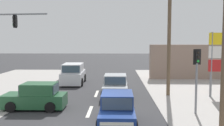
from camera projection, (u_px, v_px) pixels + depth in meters
name	position (u px, v px, depth m)	size (l,w,h in m)	color
lane_dash_mid	(90.00, 111.00, 14.87)	(0.20, 2.40, 0.01)	silver
lane_dash_far	(97.00, 94.00, 19.85)	(0.20, 2.40, 0.01)	silver
utility_pole_foreground_right	(223.00, 10.00, 10.15)	(3.78, 0.50, 9.69)	brown
utility_pole_midground_right	(169.00, 30.00, 18.82)	(1.80, 0.26, 9.06)	brown
traffic_signal_mast	(3.00, 43.00, 17.05)	(3.67, 0.54, 6.00)	slate
pedestal_signal_right_kerb	(197.00, 70.00, 14.16)	(0.44, 0.31, 3.56)	slate
shopping_plaza_sign	(224.00, 55.00, 18.45)	(2.10, 0.16, 4.60)	slate
shopfront_wall_far	(207.00, 62.00, 27.43)	(12.00, 1.00, 3.60)	gray
sedan_kerbside_parked	(115.00, 86.00, 18.95)	(1.93, 4.26, 1.56)	#A3A8AD
hatchback_receding_far	(117.00, 111.00, 12.38)	(1.80, 3.65, 1.53)	navy
hatchback_oncoming_near	(36.00, 97.00, 15.39)	(3.65, 1.79, 1.53)	#235633
suv_oncoming_mid	(73.00, 74.00, 24.40)	(2.17, 4.59, 1.90)	silver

